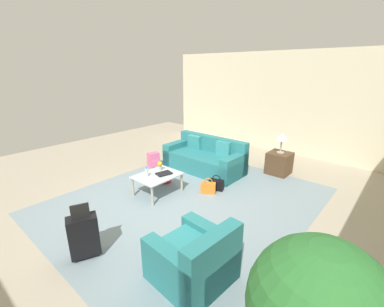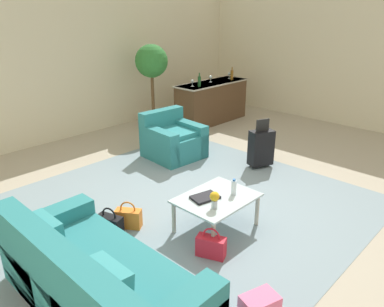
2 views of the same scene
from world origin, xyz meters
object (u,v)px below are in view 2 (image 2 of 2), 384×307
at_px(armchair, 172,141).
at_px(bar_console, 212,102).
at_px(couch, 93,285).
at_px(suitcase_black, 261,147).
at_px(flower_vase, 215,198).
at_px(wine_glass_leftmost, 192,81).
at_px(wine_bottle_amber, 232,75).
at_px(handbag_red, 211,246).
at_px(wine_glass_right_of_centre, 229,74).
at_px(handbag_black, 110,224).
at_px(wine_glass_left_of_centre, 211,77).
at_px(wine_bottle_green, 199,81).
at_px(coffee_table_book, 205,197).
at_px(water_bottle, 234,187).
at_px(potted_ficus, 152,72).
at_px(coffee_table, 217,201).
at_px(handbag_orange, 128,218).

relative_size(armchair, bar_console, 0.50).
bearing_deg(couch, suitcase_black, 11.90).
xyz_separation_m(flower_vase, wine_glass_leftmost, (3.06, 3.25, 0.49)).
relative_size(wine_bottle_amber, handbag_red, 0.84).
height_order(wine_glass_right_of_centre, handbag_black, wine_glass_right_of_centre).
xyz_separation_m(wine_glass_left_of_centre, wine_bottle_green, (-0.57, -0.17, 0.01)).
xyz_separation_m(couch, wine_bottle_amber, (5.88, 3.08, 0.76)).
bearing_deg(wine_glass_right_of_centre, coffee_table_book, -144.64).
bearing_deg(wine_bottle_green, flower_vase, -135.19).
xyz_separation_m(water_bottle, wine_glass_leftmost, (2.64, 3.20, 0.52)).
distance_m(armchair, flower_vase, 2.79).
bearing_deg(handbag_black, bar_console, 26.71).
xyz_separation_m(flower_vase, potted_ficus, (2.42, 3.85, 0.70)).
xyz_separation_m(couch, coffee_table, (1.79, 0.10, 0.08)).
distance_m(wine_glass_leftmost, wine_glass_right_of_centre, 1.32).
distance_m(coffee_table, wine_glass_left_of_centre, 4.75).
relative_size(wine_bottle_amber, handbag_orange, 0.84).
height_order(coffee_table, water_bottle, water_bottle).
bearing_deg(armchair, wine_glass_leftmost, 31.41).
height_order(bar_console, handbag_orange, bar_console).
bearing_deg(handbag_red, handbag_black, 113.52).
bearing_deg(handbag_red, coffee_table_book, 49.27).
xyz_separation_m(wine_bottle_amber, handbag_red, (-4.54, -3.30, -0.93)).
bearing_deg(wine_bottle_amber, wine_glass_leftmost, 174.20).
bearing_deg(coffee_table, handbag_orange, 131.91).
bearing_deg(bar_console, handbag_black, -153.29).
bearing_deg(wine_glass_leftmost, water_bottle, -129.49).
relative_size(water_bottle, handbag_red, 0.57).
bearing_deg(water_bottle, wine_glass_leftmost, 50.51).
bearing_deg(wine_glass_left_of_centre, wine_glass_leftmost, -176.39).
distance_m(armchair, coffee_table, 2.53).
height_order(armchair, handbag_black, armchair).
height_order(wine_glass_left_of_centre, handbag_red, wine_glass_left_of_centre).
xyz_separation_m(coffee_table, handbag_red, (-0.46, -0.32, -0.25)).
height_order(bar_console, potted_ficus, potted_ficus).
xyz_separation_m(couch, suitcase_black, (3.79, 0.80, 0.06)).
bearing_deg(bar_console, potted_ficus, 155.22).
height_order(handbag_orange, potted_ficus, potted_ficus).
relative_size(wine_glass_leftmost, wine_bottle_amber, 0.51).
distance_m(water_bottle, coffee_table_book, 0.38).
relative_size(coffee_table, wine_bottle_green, 3.14).
bearing_deg(wine_glass_leftmost, bar_console, -0.36).
xyz_separation_m(suitcase_black, handbag_orange, (-2.73, 0.11, -0.23)).
distance_m(wine_bottle_green, handbag_red, 4.82).
bearing_deg(wine_glass_left_of_centre, wine_glass_right_of_centre, -2.55).
bearing_deg(suitcase_black, water_bottle, -156.04).
xyz_separation_m(armchair, wine_glass_leftmost, (1.54, 0.94, 0.76)).
distance_m(water_bottle, wine_bottle_amber, 4.98).
relative_size(coffee_table_book, wine_bottle_green, 1.06).
bearing_deg(couch, handbag_red, -9.30).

